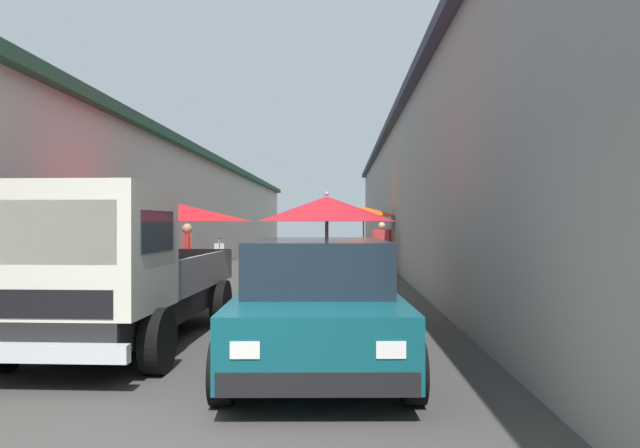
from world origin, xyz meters
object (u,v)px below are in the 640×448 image
(fruit_stall_far_left, at_px, (171,226))
(hatchback_car, at_px, (317,303))
(vendor_in_shade, at_px, (382,244))
(fruit_stall_near_right, at_px, (364,220))
(parked_scooter, at_px, (218,259))
(vendor_by_crates, at_px, (187,255))
(delivery_truck, at_px, (105,273))
(fruit_stall_mid_lane, at_px, (327,231))

(fruit_stall_far_left, distance_m, hatchback_car, 4.68)
(fruit_stall_far_left, distance_m, vendor_in_shade, 9.28)
(fruit_stall_near_right, distance_m, parked_scooter, 5.23)
(fruit_stall_near_right, bearing_deg, fruit_stall_far_left, 159.66)
(hatchback_car, relative_size, vendor_by_crates, 2.44)
(fruit_stall_far_left, height_order, vendor_by_crates, fruit_stall_far_left)
(hatchback_car, distance_m, vendor_in_shade, 11.98)
(delivery_truck, bearing_deg, vendor_by_crates, 4.70)
(fruit_stall_far_left, xyz_separation_m, hatchback_car, (-3.68, -2.75, -0.86))
(hatchback_car, xyz_separation_m, parked_scooter, (12.32, 3.70, -0.29))
(delivery_truck, bearing_deg, fruit_stall_mid_lane, -50.46)
(delivery_truck, distance_m, vendor_in_shade, 12.23)
(vendor_by_crates, distance_m, parked_scooter, 6.41)
(fruit_stall_mid_lane, xyz_separation_m, hatchback_car, (-2.55, 0.06, -0.79))
(fruit_stall_far_left, relative_size, delivery_truck, 0.57)
(fruit_stall_mid_lane, relative_size, fruit_stall_near_right, 0.90)
(vendor_in_shade, bearing_deg, fruit_stall_mid_lane, 170.83)
(fruit_stall_mid_lane, relative_size, vendor_in_shade, 1.31)
(vendor_by_crates, bearing_deg, fruit_stall_far_left, -172.58)
(fruit_stall_near_right, bearing_deg, vendor_by_crates, 152.85)
(fruit_stall_far_left, bearing_deg, vendor_in_shade, -27.76)
(fruit_stall_far_left, xyz_separation_m, vendor_by_crates, (2.28, 0.30, -0.65))
(hatchback_car, relative_size, parked_scooter, 2.36)
(delivery_truck, relative_size, vendor_by_crates, 3.05)
(fruit_stall_mid_lane, bearing_deg, parked_scooter, 21.03)
(fruit_stall_mid_lane, height_order, vendor_in_shade, fruit_stall_mid_lane)
(parked_scooter, bearing_deg, vendor_by_crates, -174.12)
(hatchback_car, height_order, vendor_by_crates, vendor_by_crates)
(fruit_stall_mid_lane, height_order, parked_scooter, fruit_stall_mid_lane)
(fruit_stall_mid_lane, xyz_separation_m, fruit_stall_far_left, (1.13, 2.81, 0.07))
(delivery_truck, height_order, parked_scooter, delivery_truck)
(fruit_stall_near_right, height_order, delivery_truck, fruit_stall_near_right)
(fruit_stall_mid_lane, xyz_separation_m, vendor_in_shade, (9.33, -1.51, -0.56))
(fruit_stall_mid_lane, bearing_deg, delivery_truck, 129.54)
(vendor_in_shade, xyz_separation_m, parked_scooter, (0.45, 5.26, -0.51))
(fruit_stall_near_right, relative_size, parked_scooter, 1.44)
(fruit_stall_far_left, bearing_deg, vendor_by_crates, 7.42)
(fruit_stall_near_right, bearing_deg, delivery_truck, 164.96)
(vendor_by_crates, bearing_deg, parked_scooter, 5.88)
(vendor_in_shade, height_order, parked_scooter, vendor_in_shade)
(delivery_truck, bearing_deg, hatchback_car, -98.08)
(fruit_stall_near_right, xyz_separation_m, parked_scooter, (-1.68, 4.78, -1.29))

